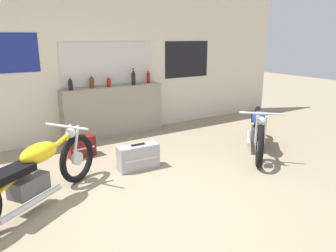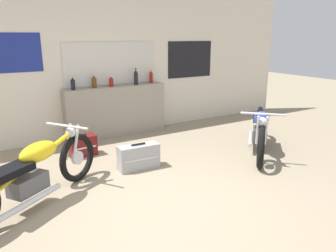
% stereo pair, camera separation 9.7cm
% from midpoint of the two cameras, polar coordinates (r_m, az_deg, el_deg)
% --- Properties ---
extents(ground_plane, '(24.00, 24.00, 0.00)m').
position_cam_midpoint_polar(ground_plane, '(3.82, -3.12, -14.05)').
color(ground_plane, gray).
extents(wall_back, '(10.00, 0.07, 2.80)m').
position_cam_midpoint_polar(wall_back, '(6.15, -17.26, 10.38)').
color(wall_back, beige).
rests_on(wall_back, ground_plane).
extents(sill_counter, '(1.96, 0.28, 0.95)m').
position_cam_midpoint_polar(sill_counter, '(6.35, -9.82, 2.55)').
color(sill_counter, gray).
rests_on(sill_counter, ground_plane).
extents(bottle_leftmost, '(0.08, 0.08, 0.23)m').
position_cam_midpoint_polar(bottle_leftmost, '(5.99, -17.08, 6.97)').
color(bottle_leftmost, black).
rests_on(bottle_leftmost, sill_counter).
extents(bottle_left_center, '(0.08, 0.08, 0.24)m').
position_cam_midpoint_polar(bottle_left_center, '(6.14, -13.59, 7.45)').
color(bottle_left_center, '#5B3814').
rests_on(bottle_left_center, sill_counter).
extents(bottle_center, '(0.08, 0.08, 0.21)m').
position_cam_midpoint_polar(bottle_center, '(6.21, -10.72, 7.55)').
color(bottle_center, maroon).
rests_on(bottle_center, sill_counter).
extents(bottle_right_center, '(0.08, 0.08, 0.32)m').
position_cam_midpoint_polar(bottle_right_center, '(6.39, -6.49, 8.38)').
color(bottle_right_center, black).
rests_on(bottle_right_center, sill_counter).
extents(bottle_rightmost, '(0.07, 0.07, 0.28)m').
position_cam_midpoint_polar(bottle_rightmost, '(6.63, -3.86, 8.54)').
color(bottle_rightmost, maroon).
rests_on(bottle_rightmost, sill_counter).
extents(motorcycle_yellow, '(1.81, 1.29, 0.81)m').
position_cam_midpoint_polar(motorcycle_yellow, '(3.95, -23.09, -7.75)').
color(motorcycle_yellow, black).
rests_on(motorcycle_yellow, ground_plane).
extents(motorcycle_blue, '(1.46, 1.45, 0.80)m').
position_cam_midpoint_polar(motorcycle_blue, '(5.57, 14.96, -0.48)').
color(motorcycle_blue, black).
rests_on(motorcycle_blue, ground_plane).
extents(hard_case_silver, '(0.61, 0.26, 0.38)m').
position_cam_midpoint_polar(hard_case_silver, '(4.78, -5.79, -5.41)').
color(hard_case_silver, '#9E9EA3').
rests_on(hard_case_silver, ground_plane).
extents(hard_case_darkred, '(0.44, 0.29, 0.36)m').
position_cam_midpoint_polar(hard_case_darkred, '(5.44, -15.44, -3.44)').
color(hard_case_darkred, maroon).
rests_on(hard_case_darkred, ground_plane).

